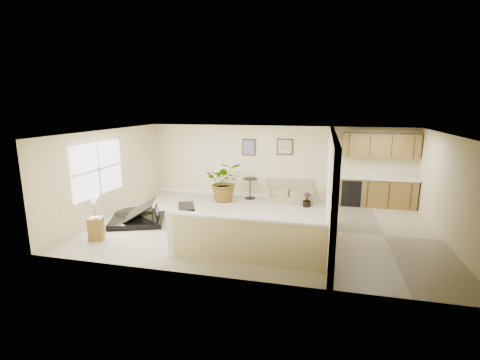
% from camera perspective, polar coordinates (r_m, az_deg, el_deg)
% --- Properties ---
extents(floor, '(9.00, 9.00, 0.00)m').
position_cam_1_polar(floor, '(9.47, 3.27, -7.48)').
color(floor, '#BCB092').
rests_on(floor, ground).
extents(back_wall, '(9.00, 0.04, 2.50)m').
position_cam_1_polar(back_wall, '(12.04, 5.91, 2.89)').
color(back_wall, beige).
rests_on(back_wall, floor).
extents(front_wall, '(9.00, 0.04, 2.50)m').
position_cam_1_polar(front_wall, '(6.29, -1.53, -5.73)').
color(front_wall, beige).
rests_on(front_wall, floor).
extents(left_wall, '(0.04, 6.00, 2.50)m').
position_cam_1_polar(left_wall, '(10.84, -20.74, 1.12)').
color(left_wall, beige).
rests_on(left_wall, floor).
extents(right_wall, '(0.04, 6.00, 2.50)m').
position_cam_1_polar(right_wall, '(9.46, 31.29, -1.41)').
color(right_wall, beige).
rests_on(right_wall, floor).
extents(ceiling, '(9.00, 6.00, 0.04)m').
position_cam_1_polar(ceiling, '(8.94, 3.46, 7.79)').
color(ceiling, silver).
rests_on(ceiling, back_wall).
extents(kitchen_vinyl, '(2.70, 6.00, 0.01)m').
position_cam_1_polar(kitchen_vinyl, '(9.47, 22.58, -8.40)').
color(kitchen_vinyl, tan).
rests_on(kitchen_vinyl, floor).
extents(interior_partition, '(0.18, 5.99, 2.50)m').
position_cam_1_polar(interior_partition, '(9.25, 14.69, -0.48)').
color(interior_partition, beige).
rests_on(interior_partition, floor).
extents(pony_half_wall, '(3.42, 0.22, 1.00)m').
position_cam_1_polar(pony_half_wall, '(7.16, 0.57, -9.66)').
color(pony_half_wall, beige).
rests_on(pony_half_wall, floor).
extents(left_window, '(0.05, 2.15, 1.45)m').
position_cam_1_polar(left_window, '(10.40, -22.29, 1.68)').
color(left_window, white).
rests_on(left_window, left_wall).
extents(wall_art_left, '(0.48, 0.04, 0.58)m').
position_cam_1_polar(wall_art_left, '(12.10, 1.46, 5.39)').
color(wall_art_left, '#392614').
rests_on(wall_art_left, back_wall).
extents(wall_mirror, '(0.55, 0.04, 0.55)m').
position_cam_1_polar(wall_mirror, '(11.90, 7.39, 5.42)').
color(wall_mirror, '#392614').
rests_on(wall_mirror, back_wall).
extents(kitchen_cabinets, '(2.36, 0.65, 2.33)m').
position_cam_1_polar(kitchen_cabinets, '(11.85, 21.15, 0.11)').
color(kitchen_cabinets, olive).
rests_on(kitchen_cabinets, floor).
extents(piano, '(1.97, 1.95, 1.34)m').
position_cam_1_polar(piano, '(10.02, -16.43, -3.50)').
color(piano, black).
rests_on(piano, floor).
extents(piano_bench, '(0.72, 0.92, 0.55)m').
position_cam_1_polar(piano_bench, '(9.55, -8.78, -5.70)').
color(piano_bench, black).
rests_on(piano_bench, floor).
extents(loveseat, '(1.68, 1.02, 0.93)m').
position_cam_1_polar(loveseat, '(11.87, 8.10, -1.72)').
color(loveseat, tan).
rests_on(loveseat, floor).
extents(accent_table, '(0.50, 0.50, 0.72)m').
position_cam_1_polar(accent_table, '(11.99, 1.67, -0.92)').
color(accent_table, black).
rests_on(accent_table, floor).
extents(palm_plant, '(1.46, 1.35, 1.35)m').
position_cam_1_polar(palm_plant, '(11.65, -2.49, -0.30)').
color(palm_plant, black).
rests_on(palm_plant, floor).
extents(small_plant, '(0.27, 0.27, 0.47)m').
position_cam_1_polar(small_plant, '(11.29, 10.91, -3.35)').
color(small_plant, black).
rests_on(small_plant, floor).
extents(lamp_stand, '(0.42, 0.42, 1.10)m').
position_cam_1_polar(lamp_stand, '(9.06, -22.63, -6.26)').
color(lamp_stand, olive).
rests_on(lamp_stand, floor).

